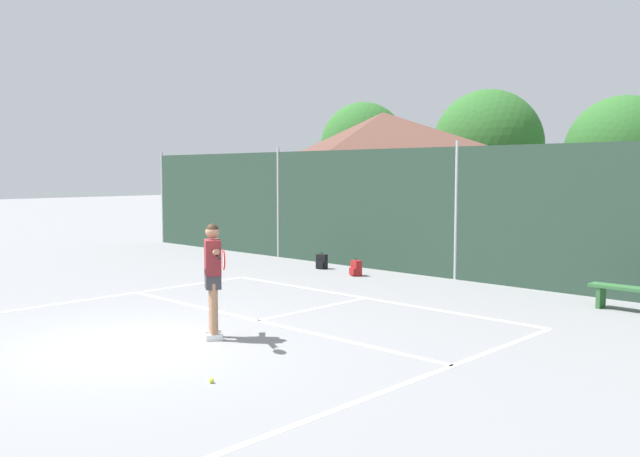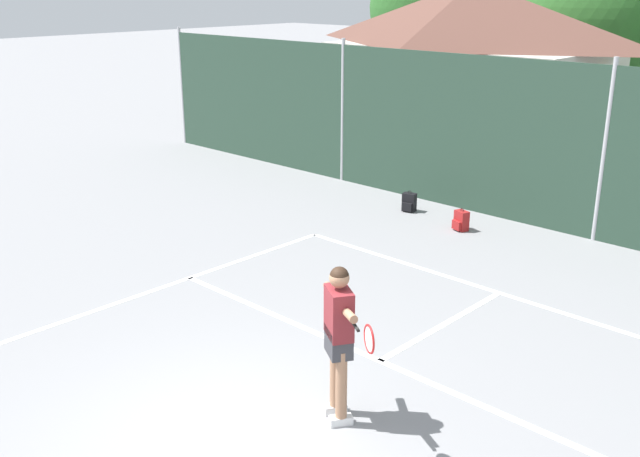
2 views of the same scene
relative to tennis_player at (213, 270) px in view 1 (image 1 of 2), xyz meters
The scene contains 10 objects.
ground_plane 1.65m from the tennis_player, 114.02° to the right, with size 120.00×120.00×0.00m, color gray.
court_markings 1.30m from the tennis_player, 136.76° to the right, with size 8.30×11.10×0.01m.
chainlink_fence 7.92m from the tennis_player, 93.60° to the left, with size 26.09×0.09×3.45m.
clubhouse_building 13.59m from the tennis_player, 116.97° to the left, with size 7.55×4.63×4.75m.
treeline_backdrop 17.64m from the tennis_player, 90.40° to the left, with size 26.08×4.65×6.89m.
tennis_player is the anchor object (origin of this frame).
tennis_ball 2.54m from the tennis_player, 38.08° to the right, with size 0.07×0.07×0.07m, color #CCE033.
backpack_black 8.13m from the tennis_player, 121.21° to the left, with size 0.31×0.29×0.46m.
backpack_red 7.18m from the tennis_player, 112.02° to the left, with size 0.32×0.31×0.46m.
courtside_bench 8.00m from the tennis_player, 58.87° to the left, with size 1.60×0.36×0.48m.
Camera 1 is at (9.07, -5.38, 2.67)m, focal length 37.79 mm.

